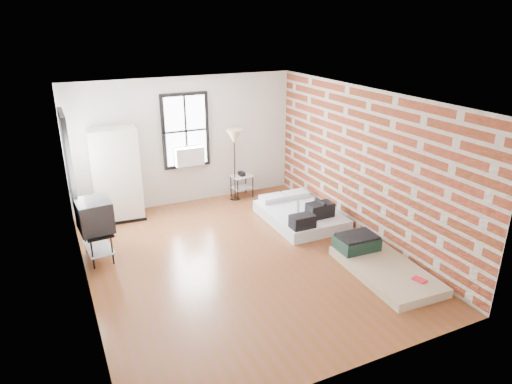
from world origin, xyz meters
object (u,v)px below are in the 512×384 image
wardrobe (117,175)px  floor_lamp (234,140)px  mattress_bare (378,263)px  tv_stand (95,217)px  side_table (242,180)px  mattress_main (301,214)px

wardrobe → floor_lamp: (2.59, 0.00, 0.44)m
mattress_bare → wardrobe: wardrobe is taller
wardrobe → floor_lamp: 2.62m
mattress_bare → floor_lamp: bearing=106.0°
tv_stand → side_table: bearing=20.8°
mattress_bare → tv_stand: bearing=152.7°
mattress_main → mattress_bare: size_ratio=0.93×
mattress_main → mattress_bare: (0.19, -2.22, -0.03)m
side_table → mattress_bare: bearing=-79.7°
wardrobe → tv_stand: 1.69m
mattress_main → side_table: 1.89m
mattress_bare → tv_stand: size_ratio=1.79×
mattress_bare → floor_lamp: (-0.93, 3.94, 1.28)m
mattress_main → side_table: side_table is taller
floor_lamp → mattress_bare: bearing=-76.7°
mattress_bare → side_table: (-0.73, 4.01, 0.28)m
tv_stand → wardrobe: bearing=63.3°
mattress_main → floor_lamp: size_ratio=1.10×
wardrobe → floor_lamp: size_ratio=1.17×
mattress_bare → floor_lamp: size_ratio=1.19×
wardrobe → tv_stand: wardrobe is taller
mattress_main → wardrobe: 3.83m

